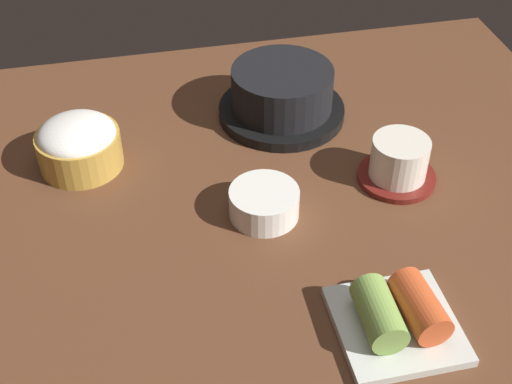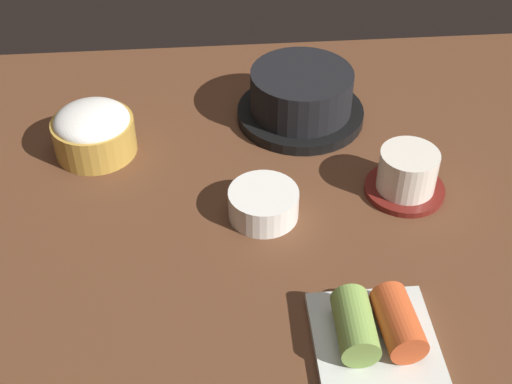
{
  "view_description": "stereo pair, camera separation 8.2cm",
  "coord_description": "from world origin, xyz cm",
  "px_view_note": "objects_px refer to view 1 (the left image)",
  "views": [
    {
      "loc": [
        -11.31,
        -62.49,
        58.73
      ],
      "look_at": [
        2.0,
        -2.0,
        5.0
      ],
      "focal_mm": 49.41,
      "sensor_mm": 36.0,
      "label": 1
    },
    {
      "loc": [
        -3.21,
        -63.71,
        58.73
      ],
      "look_at": [
        2.0,
        -2.0,
        5.0
      ],
      "focal_mm": 49.41,
      "sensor_mm": 36.0,
      "label": 2
    }
  ],
  "objects_px": {
    "tea_cup_with_saucer": "(398,160)",
    "kimchi_plate": "(398,316)",
    "rice_bowl": "(79,144)",
    "banchan_cup_center": "(264,202)",
    "stone_pot": "(282,94)"
  },
  "relations": [
    {
      "from": "banchan_cup_center",
      "to": "kimchi_plate",
      "type": "relative_size",
      "value": 0.69
    },
    {
      "from": "rice_bowl",
      "to": "tea_cup_with_saucer",
      "type": "xyz_separation_m",
      "value": [
        0.38,
        -0.11,
        -0.01
      ]
    },
    {
      "from": "stone_pot",
      "to": "banchan_cup_center",
      "type": "xyz_separation_m",
      "value": [
        -0.07,
        -0.19,
        -0.02
      ]
    },
    {
      "from": "tea_cup_with_saucer",
      "to": "kimchi_plate",
      "type": "bearing_deg",
      "value": -110.81
    },
    {
      "from": "rice_bowl",
      "to": "banchan_cup_center",
      "type": "xyz_separation_m",
      "value": [
        0.21,
        -0.14,
        -0.01
      ]
    },
    {
      "from": "kimchi_plate",
      "to": "banchan_cup_center",
      "type": "bearing_deg",
      "value": 115.26
    },
    {
      "from": "stone_pot",
      "to": "tea_cup_with_saucer",
      "type": "relative_size",
      "value": 1.79
    },
    {
      "from": "stone_pot",
      "to": "tea_cup_with_saucer",
      "type": "distance_m",
      "value": 0.2
    },
    {
      "from": "banchan_cup_center",
      "to": "kimchi_plate",
      "type": "distance_m",
      "value": 0.21
    },
    {
      "from": "rice_bowl",
      "to": "tea_cup_with_saucer",
      "type": "relative_size",
      "value": 1.08
    },
    {
      "from": "banchan_cup_center",
      "to": "stone_pot",
      "type": "bearing_deg",
      "value": 70.33
    },
    {
      "from": "banchan_cup_center",
      "to": "tea_cup_with_saucer",
      "type": "bearing_deg",
      "value": 9.9
    },
    {
      "from": "stone_pot",
      "to": "rice_bowl",
      "type": "xyz_separation_m",
      "value": [
        -0.28,
        -0.05,
        -0.0
      ]
    },
    {
      "from": "rice_bowl",
      "to": "banchan_cup_center",
      "type": "distance_m",
      "value": 0.25
    },
    {
      "from": "stone_pot",
      "to": "tea_cup_with_saucer",
      "type": "height_order",
      "value": "stone_pot"
    }
  ]
}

